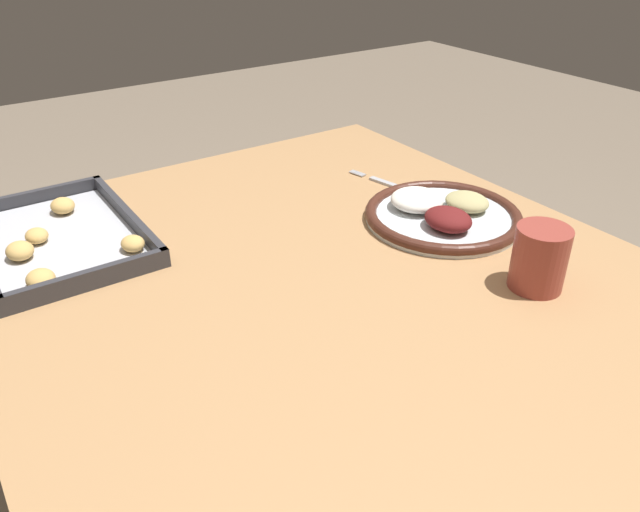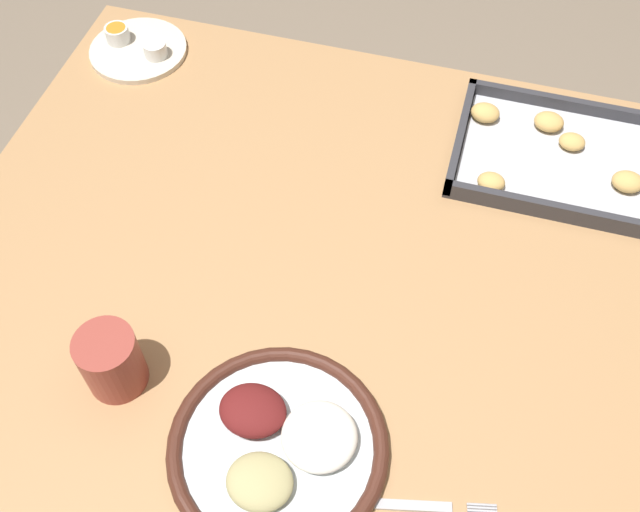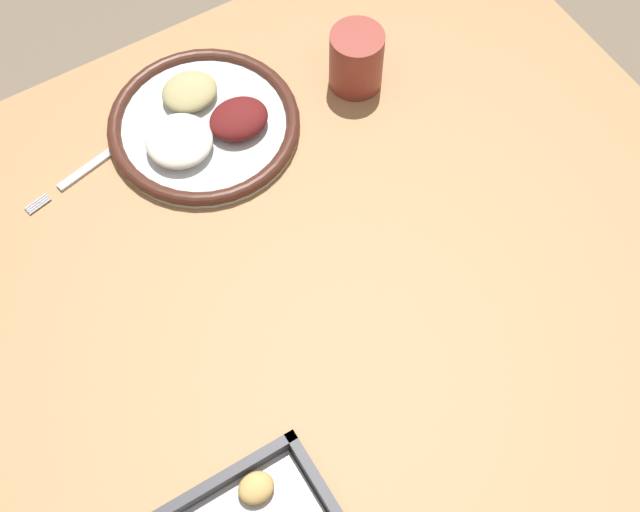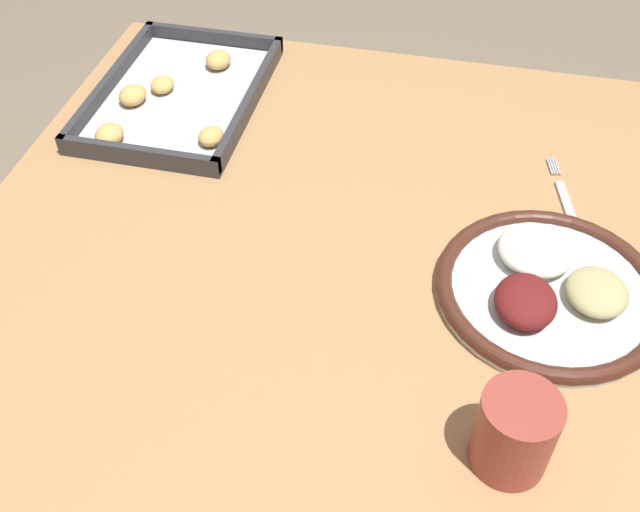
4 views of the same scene
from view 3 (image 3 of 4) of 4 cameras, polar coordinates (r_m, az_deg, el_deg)
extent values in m
plane|color=#7A6B59|center=(1.84, 0.28, -11.50)|extent=(8.00, 8.00, 0.00)
cube|color=#AD7F51|center=(1.17, 0.43, -0.83)|extent=(1.09, 0.95, 0.03)
cylinder|color=#AD7F51|center=(1.84, 6.74, 10.84)|extent=(0.06, 0.06, 0.71)
cylinder|color=silver|center=(1.28, -7.42, 8.22)|extent=(0.27, 0.27, 0.01)
torus|color=#472319|center=(1.28, -7.45, 8.39)|extent=(0.27, 0.27, 0.02)
ellipsoid|color=white|center=(1.24, -9.00, 7.28)|extent=(0.09, 0.09, 0.03)
ellipsoid|color=maroon|center=(1.25, -5.22, 8.73)|extent=(0.08, 0.07, 0.03)
ellipsoid|color=tan|center=(1.30, -8.35, 10.36)|extent=(0.08, 0.07, 0.03)
cube|color=#B2B2B7|center=(1.28, -13.75, 6.13)|extent=(0.15, 0.04, 0.00)
cylinder|color=#B2B2B7|center=(1.26, -17.75, 3.34)|extent=(0.03, 0.01, 0.00)
cylinder|color=#B2B2B7|center=(1.26, -17.65, 3.25)|extent=(0.03, 0.01, 0.00)
cylinder|color=#B2B2B7|center=(1.26, -17.56, 3.15)|extent=(0.03, 0.01, 0.00)
cylinder|color=#B2B2B7|center=(1.26, -17.47, 3.05)|extent=(0.03, 0.01, 0.00)
ellipsoid|color=tan|center=(1.03, -4.11, -14.58)|extent=(0.04, 0.04, 0.02)
cylinder|color=#993D33|center=(1.29, 2.34, 12.46)|extent=(0.08, 0.08, 0.09)
camera|label=1|loc=(1.08, 48.57, 10.08)|focal=35.00mm
camera|label=2|loc=(1.06, -37.47, 46.86)|focal=42.00mm
camera|label=4|loc=(1.14, 30.24, 37.79)|focal=42.00mm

